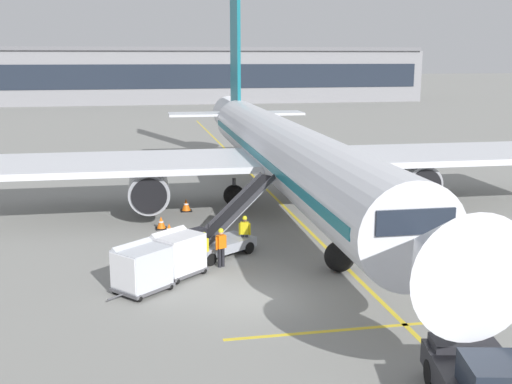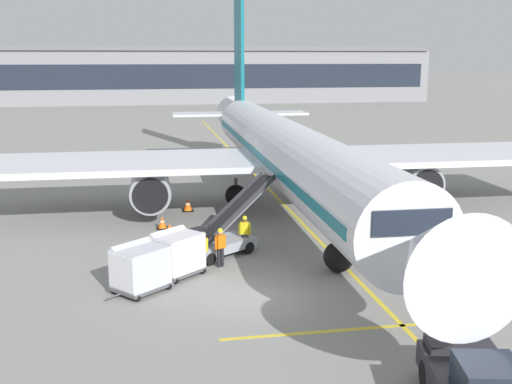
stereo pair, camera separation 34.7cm
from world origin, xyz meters
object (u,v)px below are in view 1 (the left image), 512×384
Objects in this scene: baggage_cart_second at (141,267)px; ground_crew_marshaller at (245,231)px; baggage_cart_lead at (177,253)px; safety_cone_nose_mark at (169,230)px; belt_loader at (222,235)px; ground_crew_by_carts at (221,245)px; ground_crew_by_loader at (204,249)px; parked_airplane at (281,151)px; safety_cone_wingtip at (161,223)px; safety_cone_engine_keepout at (186,205)px.

baggage_cart_second is 1.48× the size of ground_crew_marshaller.
baggage_cart_lead is 6.05m from safety_cone_nose_mark.
ground_crew_marshaller is at bearing 13.33° from belt_loader.
ground_crew_by_carts is (-0.29, -1.72, 0.07)m from belt_loader.
ground_crew_by_loader and ground_crew_by_carts have the same top height.
parked_airplane is 15.47m from baggage_cart_second.
baggage_cart_lead is 7.56m from safety_cone_wingtip.
belt_loader is at bearing -83.86° from safety_cone_engine_keepout.
parked_airplane reaches higher than safety_cone_nose_mark.
safety_cone_wingtip is 1.00× the size of safety_cone_nose_mark.
ground_crew_by_carts is at bearing -116.20° from parked_airplane.
ground_crew_by_loader is at bearing -118.56° from parked_airplane.
safety_cone_wingtip is at bearing 82.70° from baggage_cart_second.
ground_crew_by_carts is at bearing -69.58° from safety_cone_nose_mark.
belt_loader is at bearing 80.33° from ground_crew_by_carts.
baggage_cart_lead is 1.20m from ground_crew_by_loader.
baggage_cart_second reaches higher than safety_cone_wingtip.
safety_cone_nose_mark is at bearing 135.60° from ground_crew_marshaller.
ground_crew_by_carts is at bearing -99.67° from belt_loader.
ground_crew_by_carts is 1.00× the size of ground_crew_marshaller.
ground_crew_by_loader is at bearing 35.55° from baggage_cart_second.
ground_crew_marshaller is (4.86, 4.35, -0.00)m from baggage_cart_second.
safety_cone_wingtip is (-2.59, 5.06, -0.60)m from belt_loader.
safety_cone_nose_mark is at bearing 90.05° from baggage_cart_lead.
ground_crew_by_loader is 3.27m from ground_crew_marshaller.
baggage_cart_lead reaches higher than safety_cone_engine_keepout.
parked_airplane is at bearing -2.26° from safety_cone_engine_keepout.
parked_airplane is 26.34× the size of ground_crew_by_loader.
ground_crew_by_carts is at bearing -71.30° from safety_cone_wingtip.
safety_cone_wingtip is (-2.29, 6.77, -0.67)m from ground_crew_by_carts.
ground_crew_by_loader is (-1.08, -2.18, 0.07)m from belt_loader.
belt_loader is 2.43m from ground_crew_by_loader.
baggage_cart_second is at bearing -145.61° from ground_crew_by_carts.
ground_crew_marshaller is 4.74m from safety_cone_nose_mark.
ground_crew_by_carts is at bearing 30.20° from ground_crew_by_loader.
safety_cone_nose_mark is at bearing 110.42° from ground_crew_by_carts.
ground_crew_by_carts is (3.47, 2.37, -0.00)m from baggage_cart_second.
belt_loader is at bearing -62.92° from safety_cone_wingtip.
parked_airplane is 8.75m from safety_cone_wingtip.
safety_cone_engine_keepout is (-0.95, 8.80, -0.56)m from belt_loader.
belt_loader reaches higher than safety_cone_engine_keepout.
safety_cone_wingtip is (-1.51, 7.23, -0.67)m from ground_crew_by_loader.
baggage_cart_second reaches higher than ground_crew_by_carts.
safety_cone_wingtip is at bearing 108.70° from ground_crew_by_carts.
ground_crew_marshaller is at bearing 41.85° from baggage_cart_second.
parked_airplane reaches higher than safety_cone_engine_keepout.
parked_airplane is 17.74× the size of baggage_cart_second.
ground_crew_marshaller is at bearing 48.18° from ground_crew_by_loader.
safety_cone_wingtip is (-1.64, -3.74, -0.03)m from safety_cone_engine_keepout.
belt_loader is 5.55m from baggage_cart_second.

